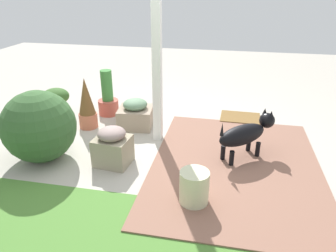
{
  "coord_description": "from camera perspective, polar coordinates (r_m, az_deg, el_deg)",
  "views": [
    {
      "loc": [
        -0.67,
        3.34,
        1.85
      ],
      "look_at": [
        -0.03,
        0.19,
        0.37
      ],
      "focal_mm": 33.95,
      "sensor_mm": 36.0,
      "label": 1
    }
  ],
  "objects": [
    {
      "name": "ground_plane",
      "position": [
        3.88,
        0.12,
        -3.76
      ],
      "size": [
        12.0,
        12.0,
        0.0
      ],
      "primitive_type": "plane",
      "color": "#ADA79A"
    },
    {
      "name": "brick_path",
      "position": [
        3.57,
        12.04,
        -6.95
      ],
      "size": [
        1.8,
        2.4,
        0.02
      ],
      "primitive_type": "cube",
      "color": "#865C4B",
      "rests_on": "ground"
    },
    {
      "name": "porch_pillar",
      "position": [
        3.69,
        -2.05,
        16.08
      ],
      "size": [
        0.1,
        0.1,
        2.59
      ],
      "primitive_type": "cube",
      "color": "white",
      "rests_on": "ground"
    },
    {
      "name": "stone_planter_nearest",
      "position": [
        4.36,
        -5.84,
        2.08
      ],
      "size": [
        0.5,
        0.47,
        0.4
      ],
      "color": "gray",
      "rests_on": "ground"
    },
    {
      "name": "stone_planter_mid",
      "position": [
        3.5,
        -9.92,
        -3.66
      ],
      "size": [
        0.4,
        0.36,
        0.43
      ],
      "color": "gray",
      "rests_on": "ground"
    },
    {
      "name": "round_shrub",
      "position": [
        3.73,
        -22.13,
        -0.08
      ],
      "size": [
        0.8,
        0.8,
        0.8
      ],
      "primitive_type": "sphere",
      "color": "#32572C",
      "rests_on": "ground"
    },
    {
      "name": "terracotta_pot_broad",
      "position": [
        4.89,
        -19.45,
        4.46
      ],
      "size": [
        0.38,
        0.38,
        0.44
      ],
      "color": "#B76139",
      "rests_on": "ground"
    },
    {
      "name": "terracotta_pot_spiky",
      "position": [
        4.4,
        -14.4,
        3.78
      ],
      "size": [
        0.25,
        0.25,
        0.7
      ],
      "color": "#C4664B",
      "rests_on": "ground"
    },
    {
      "name": "terracotta_pot_tall",
      "position": [
        4.82,
        -10.73,
        4.78
      ],
      "size": [
        0.3,
        0.3,
        0.68
      ],
      "color": "#AB4D40",
      "rests_on": "ground"
    },
    {
      "name": "dog",
      "position": [
        3.62,
        13.82,
        -1.3
      ],
      "size": [
        0.66,
        0.62,
        0.53
      ],
      "color": "black",
      "rests_on": "ground"
    },
    {
      "name": "ceramic_urn",
      "position": [
        2.9,
        4.72,
        -10.99
      ],
      "size": [
        0.27,
        0.27,
        0.33
      ],
      "primitive_type": "cylinder",
      "color": "beige",
      "rests_on": "ground"
    },
    {
      "name": "doormat",
      "position": [
        4.77,
        12.84,
        1.46
      ],
      "size": [
        0.57,
        0.43,
        0.03
      ],
      "primitive_type": "cube",
      "rotation": [
        0.0,
        0.0,
        -0.02
      ],
      "color": "brown",
      "rests_on": "ground"
    }
  ]
}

